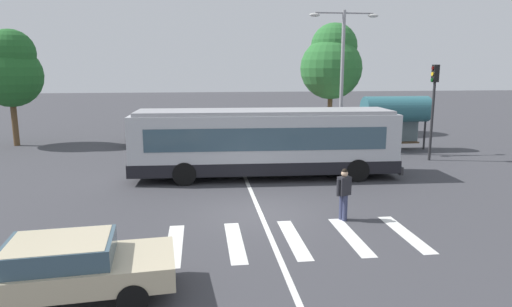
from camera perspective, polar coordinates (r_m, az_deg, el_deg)
The scene contains 17 objects.
ground_plane at distance 15.32m, azimuth 0.67°, elevation -7.66°, with size 160.00×160.00×0.00m, color #3D3D42.
city_transit_bus at distance 19.98m, azimuth 1.11°, elevation 1.40°, with size 11.99×3.05×3.06m.
pedestrian_crossing_street at distance 14.66m, azimuth 11.19°, elevation -4.77°, with size 0.54×0.39×1.72m.
foreground_sedan at distance 10.46m, azimuth -23.37°, elevation -13.15°, with size 4.64×2.21×1.35m.
parked_car_charcoal at distance 30.49m, azimuth -14.17°, elevation 2.78°, with size 2.14×4.62×1.35m.
parked_car_black at distance 29.94m, azimuth -8.97°, elevation 2.84°, with size 1.97×4.55×1.35m.
parked_car_blue at distance 30.29m, azimuth -4.06°, elevation 3.03°, with size 1.96×4.54×1.35m.
parked_car_silver at distance 30.76m, azimuth 1.16°, elevation 3.18°, with size 2.03×4.58×1.35m.
parked_car_red at distance 30.91m, azimuth 5.94°, elevation 3.16°, with size 1.92×4.52×1.35m.
parked_car_white at distance 31.43m, azimuth 10.92°, elevation 3.15°, with size 2.07×4.59×1.35m.
traffic_light_far_corner at distance 25.33m, azimuth 21.80°, elevation 6.70°, with size 0.33×0.32×5.06m.
bus_stop_shelter at distance 27.93m, azimuth 17.46°, elevation 5.32°, with size 3.98×1.54×3.25m.
twin_arm_street_lamp at distance 25.96m, azimuth 11.00°, elevation 10.90°, with size 3.93×0.32×8.03m.
background_tree_left at distance 31.97m, azimuth -28.97°, elevation 9.42°, with size 3.91×3.91×7.26m.
background_tree_right at distance 34.26m, azimuth 9.71°, elevation 11.50°, with size 4.59×4.59×8.21m.
crosswalk_painted_stripes at distance 13.17m, azimuth 4.85°, elevation -10.85°, with size 7.27×3.09×0.01m.
lane_center_line at distance 17.21m, azimuth -0.35°, elevation -5.56°, with size 0.16×24.00×0.01m, color silver.
Camera 1 is at (-2.01, -14.40, 4.86)m, focal length 31.21 mm.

